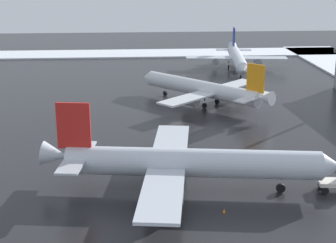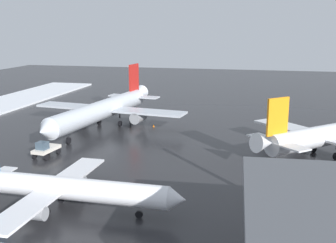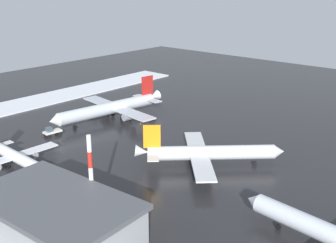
{
  "view_description": "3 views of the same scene",
  "coord_description": "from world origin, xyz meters",
  "px_view_note": "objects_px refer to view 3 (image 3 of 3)",
  "views": [
    {
      "loc": [
        -92.24,
        7.95,
        27.27
      ],
      "look_at": [
        -20.61,
        3.06,
        5.05
      ],
      "focal_mm": 55.0,
      "sensor_mm": 36.0,
      "label": 1
    },
    {
      "loc": [
        -3.75,
        -71.54,
        19.06
      ],
      "look_at": [
        -20.6,
        0.91,
        2.17
      ],
      "focal_mm": 45.0,
      "sensor_mm": 36.0,
      "label": 2
    },
    {
      "loc": [
        55.76,
        -75.09,
        38.62
      ],
      "look_at": [
        -11.7,
        2.25,
        4.22
      ],
      "focal_mm": 45.0,
      "sensor_mm": 36.0,
      "label": 3
    }
  ],
  "objects_px": {
    "ground_crew_beside_wing": "(108,109)",
    "antenna_mast": "(92,183)",
    "traffic_cone_mid_line": "(87,118)",
    "traffic_cone_near_nose": "(96,112)",
    "ground_crew_by_nose_gear": "(130,117)",
    "traffic_cone_wingtip_side": "(141,123)",
    "pushback_tug": "(52,131)",
    "airplane_parked_portside": "(111,108)",
    "airplane_far_rear": "(17,158)",
    "cargo_hangar": "(56,225)",
    "airplane_foreground_jet": "(208,153)"
  },
  "relations": [
    {
      "from": "airplane_parked_portside",
      "to": "ground_crew_by_nose_gear",
      "type": "distance_m",
      "value": 6.22
    },
    {
      "from": "antenna_mast",
      "to": "traffic_cone_wingtip_side",
      "type": "bearing_deg",
      "value": 126.41
    },
    {
      "from": "pushback_tug",
      "to": "ground_crew_by_nose_gear",
      "type": "bearing_deg",
      "value": 171.78
    },
    {
      "from": "antenna_mast",
      "to": "cargo_hangar",
      "type": "distance_m",
      "value": 8.39
    },
    {
      "from": "ground_crew_by_nose_gear",
      "to": "traffic_cone_wingtip_side",
      "type": "distance_m",
      "value": 5.04
    },
    {
      "from": "ground_crew_beside_wing",
      "to": "cargo_hangar",
      "type": "relative_size",
      "value": 0.07
    },
    {
      "from": "pushback_tug",
      "to": "ground_crew_beside_wing",
      "type": "distance_m",
      "value": 23.97
    },
    {
      "from": "ground_crew_by_nose_gear",
      "to": "airplane_parked_portside",
      "type": "bearing_deg",
      "value": 122.49
    },
    {
      "from": "airplane_far_rear",
      "to": "antenna_mast",
      "type": "bearing_deg",
      "value": -6.92
    },
    {
      "from": "antenna_mast",
      "to": "airplane_parked_portside",
      "type": "bearing_deg",
      "value": 135.65
    },
    {
      "from": "traffic_cone_mid_line",
      "to": "traffic_cone_wingtip_side",
      "type": "distance_m",
      "value": 16.96
    },
    {
      "from": "ground_crew_by_nose_gear",
      "to": "airplane_foreground_jet",
      "type": "bearing_deg",
      "value": -118.96
    },
    {
      "from": "ground_crew_beside_wing",
      "to": "antenna_mast",
      "type": "height_order",
      "value": "antenna_mast"
    },
    {
      "from": "airplane_far_rear",
      "to": "cargo_hangar",
      "type": "xyz_separation_m",
      "value": [
        31.34,
        -11.67,
        1.98
      ]
    },
    {
      "from": "airplane_far_rear",
      "to": "traffic_cone_mid_line",
      "type": "height_order",
      "value": "airplane_far_rear"
    },
    {
      "from": "airplane_parked_portside",
      "to": "ground_crew_beside_wing",
      "type": "distance_m",
      "value": 8.13
    },
    {
      "from": "ground_crew_beside_wing",
      "to": "traffic_cone_mid_line",
      "type": "height_order",
      "value": "ground_crew_beside_wing"
    },
    {
      "from": "ground_crew_by_nose_gear",
      "to": "traffic_cone_near_nose",
      "type": "xyz_separation_m",
      "value": [
        -13.16,
        -2.11,
        -0.7
      ]
    },
    {
      "from": "cargo_hangar",
      "to": "airplane_far_rear",
      "type": "bearing_deg",
      "value": 155.94
    },
    {
      "from": "airplane_foreground_jet",
      "to": "pushback_tug",
      "type": "height_order",
      "value": "airplane_foreground_jet"
    },
    {
      "from": "ground_crew_beside_wing",
      "to": "airplane_far_rear",
      "type": "bearing_deg",
      "value": 54.03
    },
    {
      "from": "cargo_hangar",
      "to": "traffic_cone_mid_line",
      "type": "height_order",
      "value": "cargo_hangar"
    },
    {
      "from": "traffic_cone_near_nose",
      "to": "traffic_cone_mid_line",
      "type": "bearing_deg",
      "value": -64.84
    },
    {
      "from": "traffic_cone_near_nose",
      "to": "traffic_cone_mid_line",
      "type": "xyz_separation_m",
      "value": [
        2.64,
        -5.62,
        0.0
      ]
    },
    {
      "from": "ground_crew_by_nose_gear",
      "to": "traffic_cone_mid_line",
      "type": "height_order",
      "value": "ground_crew_by_nose_gear"
    },
    {
      "from": "airplane_foreground_jet",
      "to": "ground_crew_by_nose_gear",
      "type": "height_order",
      "value": "airplane_foreground_jet"
    },
    {
      "from": "airplane_parked_portside",
      "to": "ground_crew_by_nose_gear",
      "type": "xyz_separation_m",
      "value": [
        4.05,
        3.87,
        -2.69
      ]
    },
    {
      "from": "airplane_parked_portside",
      "to": "traffic_cone_wingtip_side",
      "type": "bearing_deg",
      "value": 116.84
    },
    {
      "from": "airplane_far_rear",
      "to": "ground_crew_beside_wing",
      "type": "distance_m",
      "value": 43.03
    },
    {
      "from": "ground_crew_by_nose_gear",
      "to": "traffic_cone_near_nose",
      "type": "bearing_deg",
      "value": 87.92
    },
    {
      "from": "traffic_cone_wingtip_side",
      "to": "airplane_parked_portside",
      "type": "bearing_deg",
      "value": -160.83
    },
    {
      "from": "pushback_tug",
      "to": "antenna_mast",
      "type": "distance_m",
      "value": 47.42
    },
    {
      "from": "antenna_mast",
      "to": "ground_crew_beside_wing",
      "type": "bearing_deg",
      "value": 136.67
    },
    {
      "from": "airplane_parked_portside",
      "to": "traffic_cone_mid_line",
      "type": "distance_m",
      "value": 8.25
    },
    {
      "from": "pushback_tug",
      "to": "ground_crew_beside_wing",
      "type": "xyz_separation_m",
      "value": [
        -4.52,
        23.54,
        -0.31
      ]
    },
    {
      "from": "airplane_foreground_jet",
      "to": "antenna_mast",
      "type": "bearing_deg",
      "value": -133.16
    },
    {
      "from": "pushback_tug",
      "to": "traffic_cone_mid_line",
      "type": "distance_m",
      "value": 15.95
    },
    {
      "from": "pushback_tug",
      "to": "traffic_cone_wingtip_side",
      "type": "xyz_separation_m",
      "value": [
        10.7,
        22.18,
        -1.01
      ]
    },
    {
      "from": "airplane_far_rear",
      "to": "cargo_hangar",
      "type": "relative_size",
      "value": 0.97
    },
    {
      "from": "airplane_far_rear",
      "to": "ground_crew_by_nose_gear",
      "type": "relative_size",
      "value": 14.66
    },
    {
      "from": "airplane_foreground_jet",
      "to": "ground_crew_beside_wing",
      "type": "relative_size",
      "value": 15.25
    },
    {
      "from": "airplane_parked_portside",
      "to": "cargo_hangar",
      "type": "height_order",
      "value": "airplane_parked_portside"
    },
    {
      "from": "traffic_cone_mid_line",
      "to": "traffic_cone_near_nose",
      "type": "bearing_deg",
      "value": 115.16
    },
    {
      "from": "ground_crew_beside_wing",
      "to": "traffic_cone_mid_line",
      "type": "xyz_separation_m",
      "value": [
        -0.24,
        -8.35,
        -0.7
      ]
    },
    {
      "from": "traffic_cone_near_nose",
      "to": "airplane_far_rear",
      "type": "bearing_deg",
      "value": -63.01
    },
    {
      "from": "airplane_parked_portside",
      "to": "traffic_cone_wingtip_side",
      "type": "xyz_separation_m",
      "value": [
        8.99,
        3.13,
        -3.38
      ]
    },
    {
      "from": "airplane_foreground_jet",
      "to": "antenna_mast",
      "type": "height_order",
      "value": "antenna_mast"
    },
    {
      "from": "traffic_cone_near_nose",
      "to": "traffic_cone_wingtip_side",
      "type": "distance_m",
      "value": 18.15
    },
    {
      "from": "cargo_hangar",
      "to": "traffic_cone_wingtip_side",
      "type": "xyz_separation_m",
      "value": [
        -32.18,
        50.2,
        -4.17
      ]
    },
    {
      "from": "airplane_far_rear",
      "to": "ground_crew_beside_wing",
      "type": "xyz_separation_m",
      "value": [
        -16.05,
        39.9,
        -1.49
      ]
    }
  ]
}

